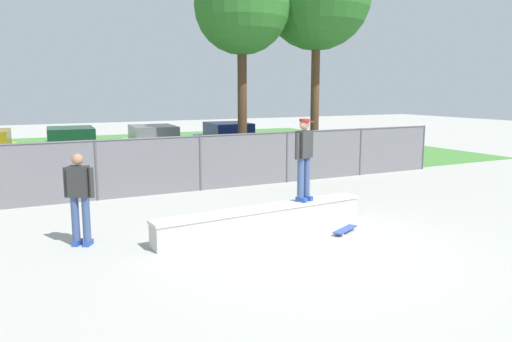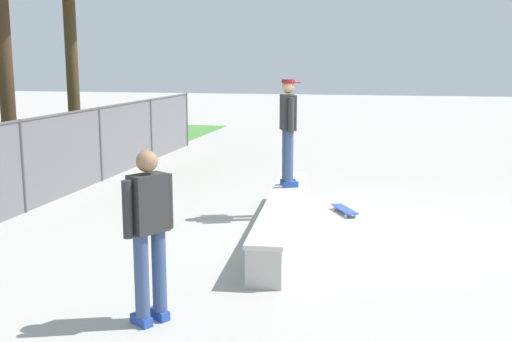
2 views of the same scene
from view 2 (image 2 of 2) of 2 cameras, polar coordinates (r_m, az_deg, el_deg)
name	(u,v)px [view 2 (image 2 of 2)]	position (r m, az deg, el deg)	size (l,w,h in m)	color
ground_plane	(364,232)	(10.02, 9.95, -5.60)	(80.00, 80.00, 0.00)	#ADAAA3
concrete_ledge	(282,216)	(9.74, 2.44, -4.22)	(5.01, 0.89, 0.55)	#B7B5AD
skateboarder	(288,127)	(10.56, 2.99, 4.09)	(0.57, 0.39, 1.84)	#2647A5
skateboard	(344,209)	(11.15, 8.20, -3.54)	(0.80, 0.54, 0.09)	#334CB2
chainlink_fence	(22,162)	(11.70, -20.85, 0.77)	(18.22, 0.07, 1.68)	#4C4C51
bystander	(149,229)	(6.38, -9.89, -5.34)	(0.52, 0.42, 1.82)	#2647A5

